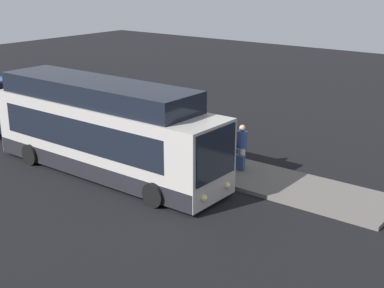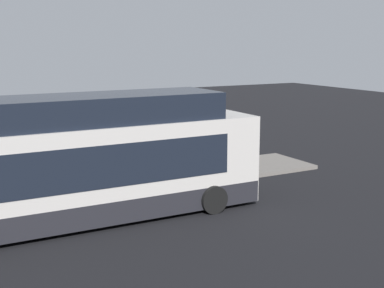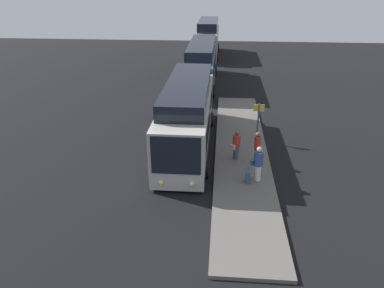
# 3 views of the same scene
# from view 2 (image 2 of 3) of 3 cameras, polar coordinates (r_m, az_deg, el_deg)

# --- Properties ---
(ground) EXTENTS (80.00, 80.00, 0.00)m
(ground) POSITION_cam_2_polar(r_m,az_deg,el_deg) (17.21, -8.79, -7.53)
(ground) COLOR black
(platform) EXTENTS (20.00, 2.94, 0.16)m
(platform) POSITION_cam_2_polar(r_m,az_deg,el_deg) (19.99, -11.82, -4.78)
(platform) COLOR #605B56
(platform) RESTS_ON ground
(bus_lead) EXTENTS (11.09, 2.86, 3.84)m
(bus_lead) POSITION_cam_2_polar(r_m,az_deg,el_deg) (16.41, -11.54, -2.28)
(bus_lead) COLOR #B2ADA8
(bus_lead) RESTS_ON ground
(passenger_boarding) EXTENTS (0.68, 0.65, 1.65)m
(passenger_boarding) POSITION_cam_2_polar(r_m,az_deg,el_deg) (19.78, -8.48, -1.99)
(passenger_boarding) COLOR #4C476B
(passenger_boarding) RESTS_ON platform
(passenger_waiting) EXTENTS (0.55, 0.40, 1.67)m
(passenger_waiting) POSITION_cam_2_polar(r_m,az_deg,el_deg) (20.83, -9.20, -1.24)
(passenger_waiting) COLOR #2D2D33
(passenger_waiting) RESTS_ON platform
(passenger_with_bags) EXTENTS (0.67, 0.68, 1.78)m
(passenger_with_bags) POSITION_cam_2_polar(r_m,az_deg,el_deg) (21.49, -3.79, -0.63)
(passenger_with_bags) COLOR silver
(passenger_with_bags) RESTS_ON platform
(suitcase) EXTENTS (0.46, 0.19, 0.87)m
(suitcase) POSITION_cam_2_polar(r_m,az_deg,el_deg) (21.30, -2.68, -2.48)
(suitcase) COLOR #334C7F
(suitcase) RESTS_ON platform
(sign_post) EXTENTS (0.10, 0.65, 2.24)m
(sign_post) POSITION_cam_2_polar(r_m,az_deg,el_deg) (20.20, -17.60, -0.56)
(sign_post) COLOR #4C4C51
(sign_post) RESTS_ON platform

